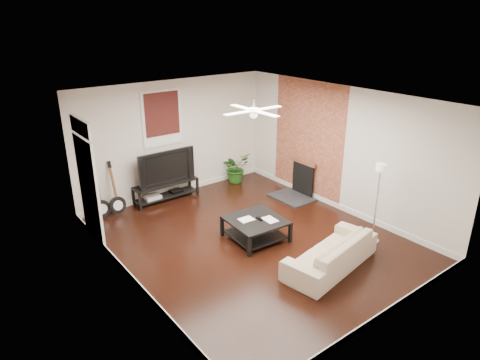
% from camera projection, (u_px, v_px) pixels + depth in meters
% --- Properties ---
extents(room, '(5.01, 6.01, 2.81)m').
position_uv_depth(room, '(253.00, 174.00, 7.97)').
color(room, black).
rests_on(room, ground).
extents(brick_accent, '(0.02, 2.20, 2.80)m').
position_uv_depth(brick_accent, '(308.00, 140.00, 10.11)').
color(brick_accent, brown).
rests_on(brick_accent, floor).
extents(fireplace, '(0.80, 1.10, 0.92)m').
position_uv_depth(fireplace, '(297.00, 179.00, 10.29)').
color(fireplace, black).
rests_on(fireplace, floor).
extents(window_back, '(1.00, 0.06, 1.30)m').
position_uv_depth(window_back, '(162.00, 118.00, 9.80)').
color(window_back, '#37130F').
rests_on(window_back, wall_back).
extents(door_left, '(0.08, 1.00, 2.50)m').
position_uv_depth(door_left, '(89.00, 181.00, 8.04)').
color(door_left, white).
rests_on(door_left, wall_left).
extents(tv_stand, '(1.58, 0.42, 0.44)m').
position_uv_depth(tv_stand, '(166.00, 191.00, 10.22)').
color(tv_stand, black).
rests_on(tv_stand, floor).
extents(tv, '(1.42, 0.19, 0.82)m').
position_uv_depth(tv, '(164.00, 166.00, 10.01)').
color(tv, black).
rests_on(tv, tv_stand).
extents(coffee_table, '(1.10, 1.10, 0.43)m').
position_uv_depth(coffee_table, '(256.00, 229.00, 8.43)').
color(coffee_table, black).
rests_on(coffee_table, floor).
extents(sofa, '(2.10, 1.11, 0.58)m').
position_uv_depth(sofa, '(331.00, 252.00, 7.48)').
color(sofa, '#C0A590').
rests_on(sofa, floor).
extents(floor_lamp, '(0.31, 0.31, 1.63)m').
position_uv_depth(floor_lamp, '(377.00, 204.00, 8.12)').
color(floor_lamp, silver).
rests_on(floor_lamp, floor).
extents(potted_plant, '(0.77, 0.69, 0.79)m').
position_uv_depth(potted_plant, '(236.00, 168.00, 11.26)').
color(potted_plant, '#1F5317').
rests_on(potted_plant, floor).
extents(guitar_left, '(0.39, 0.28, 1.23)m').
position_uv_depth(guitar_left, '(100.00, 192.00, 9.15)').
color(guitar_left, black).
rests_on(guitar_left, floor).
extents(guitar_right, '(0.40, 0.30, 1.23)m').
position_uv_depth(guitar_right, '(116.00, 189.00, 9.33)').
color(guitar_right, black).
rests_on(guitar_right, floor).
extents(ceiling_fan, '(1.24, 1.24, 0.32)m').
position_uv_depth(ceiling_fan, '(254.00, 110.00, 7.53)').
color(ceiling_fan, white).
rests_on(ceiling_fan, ceiling).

